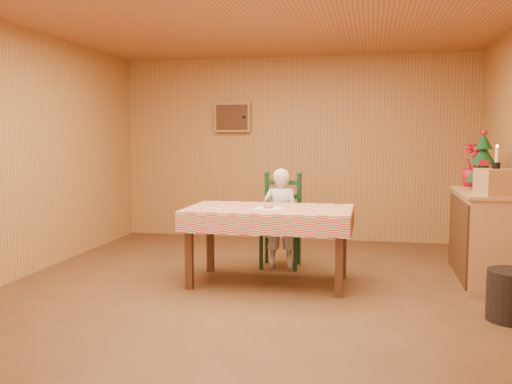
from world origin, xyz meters
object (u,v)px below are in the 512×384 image
christmas_tree (483,162)px  ladder_chair (281,222)px  shelf_unit (484,237)px  crate (496,182)px  dining_table (269,216)px  seated_child (281,218)px

christmas_tree → ladder_chair: bearing=178.7°
shelf_unit → crate: bearing=-88.8°
dining_table → ladder_chair: size_ratio=1.53×
ladder_chair → crate: 2.32m
shelf_unit → christmas_tree: 0.79m
dining_table → shelf_unit: 2.20m
ladder_chair → crate: (2.14, -0.70, 0.55)m
ladder_chair → christmas_tree: size_ratio=1.74×
dining_table → seated_child: size_ratio=1.47×
ladder_chair → shelf_unit: ladder_chair is taller
shelf_unit → christmas_tree: (0.01, 0.25, 0.74)m
dining_table → crate: (2.14, 0.09, 0.37)m
christmas_tree → shelf_unit: bearing=-92.0°
crate → christmas_tree: (-0.00, 0.65, 0.16)m
christmas_tree → dining_table: bearing=-160.9°
ladder_chair → seated_child: size_ratio=0.96×
dining_table → seated_child: (-0.00, 0.73, -0.13)m
dining_table → crate: size_ratio=5.52×
crate → dining_table: bearing=-177.6°
ladder_chair → seated_child: 0.08m
seated_child → ladder_chair: bearing=-90.0°
shelf_unit → crate: crate is taller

